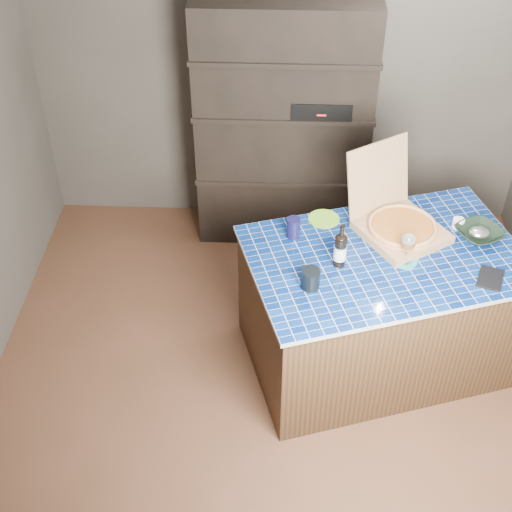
{
  "coord_description": "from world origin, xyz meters",
  "views": [
    {
      "loc": [
        0.0,
        -2.81,
        3.44
      ],
      "look_at": [
        -0.12,
        0.0,
        1.02
      ],
      "focal_mm": 50.0,
      "sensor_mm": 36.0,
      "label": 1
    }
  ],
  "objects_px": {
    "kitchen_island": "(378,309)",
    "bowl": "(479,234)",
    "mead_bottle": "(340,250)",
    "dvd_case": "(490,278)",
    "pizza_box": "(399,224)",
    "wine_glass": "(408,243)"
  },
  "relations": [
    {
      "from": "mead_bottle",
      "to": "bowl",
      "type": "relative_size",
      "value": 1.08
    },
    {
      "from": "wine_glass",
      "to": "bowl",
      "type": "distance_m",
      "value": 0.51
    },
    {
      "from": "kitchen_island",
      "to": "bowl",
      "type": "distance_m",
      "value": 0.73
    },
    {
      "from": "dvd_case",
      "to": "pizza_box",
      "type": "bearing_deg",
      "value": 159.8
    },
    {
      "from": "kitchen_island",
      "to": "mead_bottle",
      "type": "relative_size",
      "value": 6.48
    },
    {
      "from": "pizza_box",
      "to": "dvd_case",
      "type": "relative_size",
      "value": 3.76
    },
    {
      "from": "pizza_box",
      "to": "wine_glass",
      "type": "bearing_deg",
      "value": -121.03
    },
    {
      "from": "bowl",
      "to": "kitchen_island",
      "type": "bearing_deg",
      "value": -161.48
    },
    {
      "from": "kitchen_island",
      "to": "bowl",
      "type": "bearing_deg",
      "value": 0.77
    },
    {
      "from": "wine_glass",
      "to": "dvd_case",
      "type": "bearing_deg",
      "value": -15.89
    },
    {
      "from": "kitchen_island",
      "to": "bowl",
      "type": "relative_size",
      "value": 7.01
    },
    {
      "from": "kitchen_island",
      "to": "pizza_box",
      "type": "xyz_separation_m",
      "value": [
        0.09,
        0.21,
        0.49
      ]
    },
    {
      "from": "pizza_box",
      "to": "dvd_case",
      "type": "bearing_deg",
      "value": -73.43
    },
    {
      "from": "kitchen_island",
      "to": "mead_bottle",
      "type": "height_order",
      "value": "mead_bottle"
    },
    {
      "from": "pizza_box",
      "to": "wine_glass",
      "type": "xyz_separation_m",
      "value": [
        0.01,
        -0.26,
        0.07
      ]
    },
    {
      "from": "dvd_case",
      "to": "bowl",
      "type": "bearing_deg",
      "value": 109.47
    },
    {
      "from": "kitchen_island",
      "to": "bowl",
      "type": "height_order",
      "value": "bowl"
    },
    {
      "from": "mead_bottle",
      "to": "bowl",
      "type": "xyz_separation_m",
      "value": [
        0.81,
        0.27,
        -0.08
      ]
    },
    {
      "from": "pizza_box",
      "to": "dvd_case",
      "type": "xyz_separation_m",
      "value": [
        0.45,
        -0.38,
        -0.06
      ]
    },
    {
      "from": "dvd_case",
      "to": "kitchen_island",
      "type": "bearing_deg",
      "value": -177.87
    },
    {
      "from": "pizza_box",
      "to": "mead_bottle",
      "type": "height_order",
      "value": "pizza_box"
    },
    {
      "from": "kitchen_island",
      "to": "mead_bottle",
      "type": "xyz_separation_m",
      "value": [
        -0.27,
        -0.09,
        0.53
      ]
    }
  ]
}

